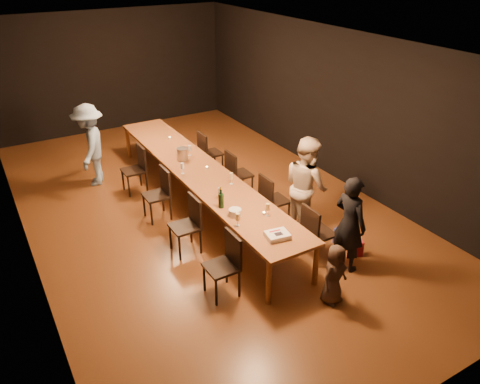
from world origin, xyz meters
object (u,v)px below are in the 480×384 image
chair_right_2 (240,174)px  ice_bucket (182,154)px  chair_left_2 (156,195)px  birthday_cake (277,235)px  chair_right_0 (319,232)px  champagne_bottle (221,197)px  woman_birthday (350,224)px  woman_tan (306,186)px  chair_left_3 (133,170)px  man_blue (91,145)px  plate_stack (235,212)px  table (199,172)px  chair_left_0 (221,266)px  chair_right_1 (275,200)px  chair_left_1 (185,226)px  chair_right_3 (211,153)px  child (334,274)px

chair_right_2 → ice_bucket: size_ratio=4.02×
chair_right_2 → chair_left_2: (-1.70, 0.00, 0.00)m
birthday_cake → ice_bucket: bearing=99.5°
chair_right_0 → champagne_bottle: size_ratio=2.58×
woman_birthday → woman_tan: 1.15m
chair_right_2 → chair_left_3: size_ratio=1.00×
man_blue → chair_left_2: bearing=40.8°
chair_right_0 → man_blue: bearing=-152.5°
woman_tan → plate_stack: (-1.40, -0.09, -0.05)m
ice_bucket → table: bearing=-83.5°
chair_right_2 → champagne_bottle: 1.88m
chair_right_2 → table: bearing=-90.0°
chair_left_0 → chair_left_2: size_ratio=1.00×
chair_right_1 → chair_right_2: size_ratio=1.00×
man_blue → champagne_bottle: size_ratio=4.62×
chair_right_0 → woman_tan: woman_tan is taller
chair_left_1 → chair_left_3: bearing=0.0°
chair_left_0 → plate_stack: size_ratio=4.83×
chair_right_1 → ice_bucket: bearing=-152.7°
chair_left_2 → woman_tan: bearing=-129.5°
chair_right_1 → woman_tan: (0.30, -0.45, 0.39)m
chair_right_0 → champagne_bottle: 1.59m
chair_left_1 → chair_left_3: 2.40m
chair_right_3 → chair_left_2: (-1.70, -1.20, 0.00)m
table → woman_birthday: woman_birthday is taller
chair_right_3 → birthday_cake: size_ratio=2.65×
birthday_cake → chair_right_1: bearing=65.6°
chair_left_0 → chair_left_2: bearing=0.0°
chair_right_2 → child: bearing=-8.0°
chair_left_3 → man_blue: (-0.58, 0.77, 0.37)m
champagne_bottle → ice_bucket: size_ratio=1.56×
chair_left_1 → chair_left_3: same height
chair_left_2 → man_blue: (-0.58, 1.97, 0.37)m
woman_birthday → champagne_bottle: 1.96m
chair_right_3 → birthday_cake: bearing=-13.3°
woman_birthday → ice_bucket: 3.55m
chair_left_0 → birthday_cake: size_ratio=2.65×
ice_bucket → birthday_cake: bearing=-89.5°
champagne_bottle → woman_birthday: bearing=-44.9°
chair_left_0 → man_blue: size_ratio=0.56×
chair_right_3 → birthday_cake: chair_right_3 is taller
chair_right_2 → man_blue: 3.03m
chair_right_0 → birthday_cake: bearing=-80.5°
woman_tan → plate_stack: woman_tan is taller
woman_tan → birthday_cake: (-1.19, -0.90, -0.07)m
chair_right_3 → chair_left_1: (-1.70, -2.40, 0.00)m
woman_birthday → table: bearing=13.9°
chair_left_1 → plate_stack: size_ratio=4.83×
chair_right_0 → ice_bucket: size_ratio=4.02×
chair_right_3 → chair_right_0: bearing=-0.0°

